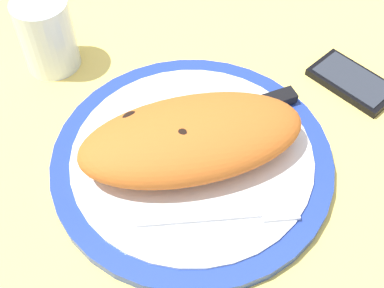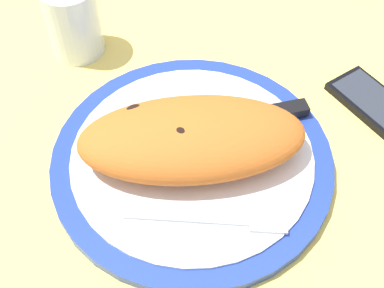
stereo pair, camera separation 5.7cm
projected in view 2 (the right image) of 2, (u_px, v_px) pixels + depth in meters
The scene contains 7 objects.
ground_plane at pixel (192, 170), 61.51cm from camera, with size 150.00×150.00×3.00cm, color #EACC60.
plate at pixel (192, 159), 59.69cm from camera, with size 32.93×32.93×1.68cm.
calzone at pixel (194, 138), 56.61cm from camera, with size 26.17×13.26×6.02cm.
fork at pixel (221, 220), 53.44cm from camera, with size 17.23×5.00×0.40cm.
knife at pixel (247, 118), 61.78cm from camera, with size 22.29×4.07×1.20cm.
smartphone at pixel (372, 102), 65.65cm from camera, with size 10.47×12.69×1.16cm.
water_glass at pixel (74, 24), 69.18cm from camera, with size 7.29×7.29×10.12cm.
Camera 2 is at (-4.63, -35.02, 48.96)cm, focal length 47.58 mm.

